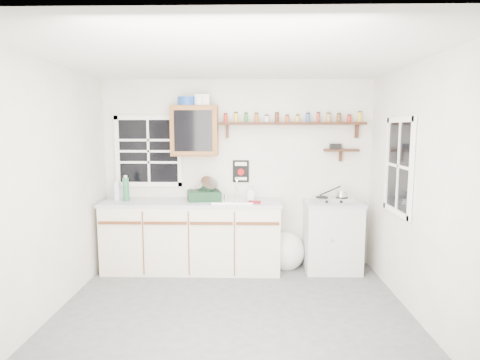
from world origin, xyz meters
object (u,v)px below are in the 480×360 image
right_cabinet (332,236)px  hotplate (332,200)px  main_cabinet (192,235)px  upper_cabinet (195,131)px  spice_shelf (293,122)px  dish_rack (205,193)px

right_cabinet → hotplate: 0.49m
main_cabinet → hotplate: 1.88m
upper_cabinet → hotplate: upper_cabinet is taller
right_cabinet → spice_shelf: spice_shelf is taller
spice_shelf → hotplate: 1.13m
main_cabinet → upper_cabinet: (0.03, 0.14, 1.36)m
main_cabinet → hotplate: (1.81, 0.01, 0.48)m
right_cabinet → spice_shelf: bearing=160.1°
main_cabinet → upper_cabinet: 1.37m
spice_shelf → right_cabinet: bearing=-19.9°
dish_rack → right_cabinet: bearing=-14.8°
main_cabinet → right_cabinet: size_ratio=2.54×
upper_cabinet → right_cabinet: bearing=-3.8°
spice_shelf → dish_rack: bearing=-172.9°
right_cabinet → upper_cabinet: bearing=176.2°
upper_cabinet → spice_shelf: upper_cabinet is taller
spice_shelf → upper_cabinet: bearing=-176.9°
spice_shelf → hotplate: spice_shelf is taller
main_cabinet → upper_cabinet: upper_cabinet is taller
main_cabinet → upper_cabinet: bearing=76.3°
right_cabinet → hotplate: (-0.02, -0.02, 0.49)m
main_cabinet → dish_rack: 0.59m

